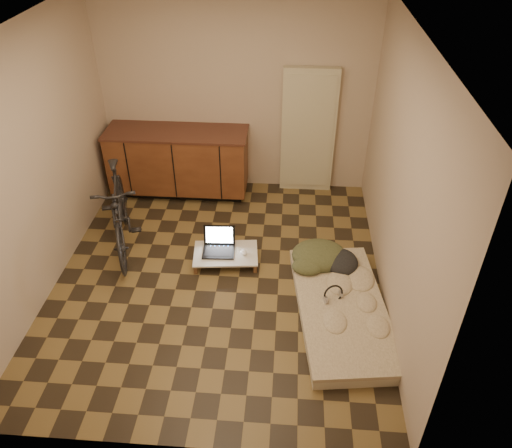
# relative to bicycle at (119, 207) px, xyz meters

# --- Properties ---
(room_shell) EXTENTS (3.50, 4.00, 2.60)m
(room_shell) POSITION_rel_bicycle_xyz_m (1.19, -0.49, 0.76)
(room_shell) COLOR brown
(room_shell) RESTS_ON ground
(cabinets) EXTENTS (1.84, 0.62, 0.91)m
(cabinets) POSITION_rel_bicycle_xyz_m (0.44, 1.21, -0.07)
(cabinets) COLOR black
(cabinets) RESTS_ON ground
(appliance_panel) EXTENTS (0.70, 0.10, 1.70)m
(appliance_panel) POSITION_rel_bicycle_xyz_m (2.14, 1.45, 0.31)
(appliance_panel) COLOR beige
(appliance_panel) RESTS_ON ground
(bicycle) EXTENTS (0.94, 1.72, 1.07)m
(bicycle) POSITION_rel_bicycle_xyz_m (0.00, 0.00, 0.00)
(bicycle) COLOR black
(bicycle) RESTS_ON ground
(futon) EXTENTS (1.06, 1.85, 0.15)m
(futon) POSITION_rel_bicycle_xyz_m (2.49, -0.98, -0.46)
(futon) COLOR beige
(futon) RESTS_ON ground
(clothing_pile) EXTENTS (0.70, 0.61, 0.26)m
(clothing_pile) POSITION_rel_bicycle_xyz_m (2.34, -0.32, -0.26)
(clothing_pile) COLOR #3E4327
(clothing_pile) RESTS_ON futon
(headphones) EXTENTS (0.28, 0.27, 0.15)m
(headphones) POSITION_rel_bicycle_xyz_m (2.40, -0.91, -0.31)
(headphones) COLOR black
(headphones) RESTS_ON futon
(lap_desk) EXTENTS (0.76, 0.53, 0.12)m
(lap_desk) POSITION_rel_bicycle_xyz_m (1.24, -0.23, -0.43)
(lap_desk) COLOR brown
(lap_desk) RESTS_ON ground
(laptop) EXTENTS (0.37, 0.34, 0.25)m
(laptop) POSITION_rel_bicycle_xyz_m (1.15, -0.17, -0.36)
(laptop) COLOR black
(laptop) RESTS_ON lap_desk
(mouse) EXTENTS (0.10, 0.13, 0.04)m
(mouse) POSITION_rel_bicycle_xyz_m (1.44, -0.23, -0.40)
(mouse) COLOR white
(mouse) RESTS_ON lap_desk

